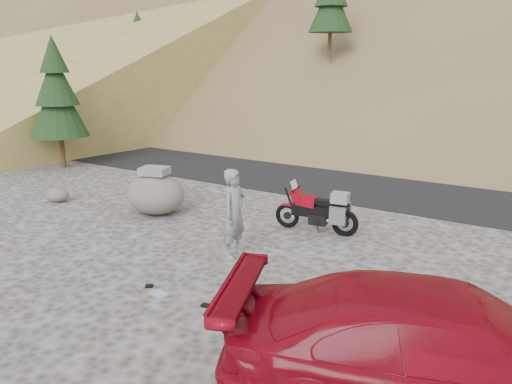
% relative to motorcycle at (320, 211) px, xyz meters
% --- Properties ---
extents(ground, '(140.00, 140.00, 0.00)m').
position_rel_motorcycle_xyz_m(ground, '(-0.88, -2.90, -0.54)').
color(ground, '#3D3A38').
rests_on(ground, ground).
extents(road, '(120.00, 7.00, 0.05)m').
position_rel_motorcycle_xyz_m(road, '(-0.88, 6.10, -0.54)').
color(road, black).
rests_on(road, ground).
extents(conifer_verge, '(2.20, 2.20, 5.04)m').
position_rel_motorcycle_xyz_m(conifer_verge, '(-11.88, 1.60, 2.35)').
color(conifer_verge, '#3B2715').
rests_on(conifer_verge, ground).
extents(motorcycle, '(2.14, 0.78, 1.27)m').
position_rel_motorcycle_xyz_m(motorcycle, '(0.00, 0.00, 0.00)').
color(motorcycle, black).
rests_on(motorcycle, ground).
extents(man, '(0.47, 0.71, 1.94)m').
position_rel_motorcycle_xyz_m(man, '(-0.87, -2.41, -0.54)').
color(man, gray).
rests_on(man, ground).
extents(boulder, '(1.82, 1.58, 1.28)m').
position_rel_motorcycle_xyz_m(boulder, '(-4.50, -1.00, 0.02)').
color(boulder, '#5F5851').
rests_on(boulder, ground).
extents(small_rock, '(0.80, 0.75, 0.41)m').
position_rel_motorcycle_xyz_m(small_rock, '(-7.83, -1.69, -0.34)').
color(small_rock, '#5F5851').
rests_on(small_rock, ground).
extents(gear_blue_mat, '(0.50, 0.35, 0.19)m').
position_rel_motorcycle_xyz_m(gear_blue_mat, '(2.28, -3.58, -0.45)').
color(gear_blue_mat, '#1A459E').
rests_on(gear_blue_mat, ground).
extents(gear_funnel, '(0.15, 0.15, 0.17)m').
position_rel_motorcycle_xyz_m(gear_funnel, '(1.57, -4.44, -0.46)').
color(gear_funnel, red).
rests_on(gear_funnel, ground).
extents(gear_glove_a, '(0.17, 0.13, 0.04)m').
position_rel_motorcycle_xyz_m(gear_glove_a, '(-0.01, -4.56, -0.52)').
color(gear_glove_a, black).
rests_on(gear_glove_a, ground).
extents(gear_glove_b, '(0.17, 0.16, 0.05)m').
position_rel_motorcycle_xyz_m(gear_glove_b, '(-1.39, -4.52, -0.52)').
color(gear_glove_b, black).
rests_on(gear_glove_b, ground).
extents(gear_blue_cloth, '(0.37, 0.31, 0.01)m').
position_rel_motorcycle_xyz_m(gear_blue_cloth, '(-1.02, -4.64, -0.54)').
color(gear_blue_cloth, '#7FA2C5').
rests_on(gear_blue_cloth, ground).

